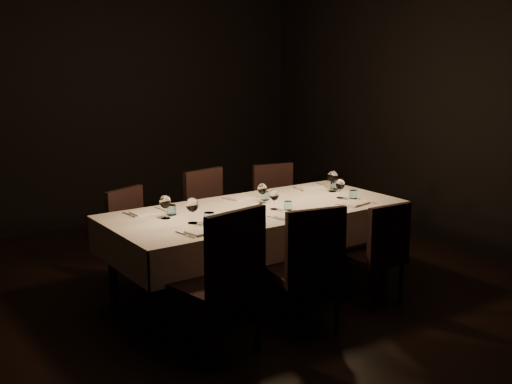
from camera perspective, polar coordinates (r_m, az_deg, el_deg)
room at (r=5.25m, az=-0.00°, el=6.40°), size 5.01×6.01×3.01m
dining_table at (r=5.39m, az=-0.00°, el=-2.21°), size 2.52×1.12×0.76m
chair_near_left at (r=4.34m, az=-2.96°, el=-7.53°), size 0.58×0.58×1.05m
place_setting_near_left at (r=4.83m, az=-5.05°, el=-2.13°), size 0.37×0.42×0.20m
chair_near_center at (r=4.72m, az=4.61°, el=-6.38°), size 0.55×0.55×0.97m
place_setting_near_center at (r=5.25m, az=2.30°, el=-1.05°), size 0.32×0.39×0.17m
chair_near_right at (r=5.31m, az=10.95°, el=-4.97°), size 0.44×0.44×0.87m
place_setting_near_right at (r=5.71m, az=8.18°, el=-0.04°), size 0.33×0.40×0.17m
chair_far_left at (r=5.73m, az=-10.81°, el=-3.60°), size 0.54×0.54×0.88m
place_setting_far_left at (r=5.16m, az=-8.48°, el=-1.33°), size 0.34×0.41×0.19m
chair_far_center at (r=6.16m, az=-3.99°, el=-1.98°), size 0.52×0.52×0.94m
place_setting_far_center at (r=5.62m, az=0.04°, el=-0.11°), size 0.33×0.40×0.17m
chair_far_right at (r=6.60m, az=1.86°, el=-1.11°), size 0.52×0.52×0.91m
place_setting_far_right at (r=6.10m, az=6.26°, el=0.91°), size 0.37×0.42×0.20m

